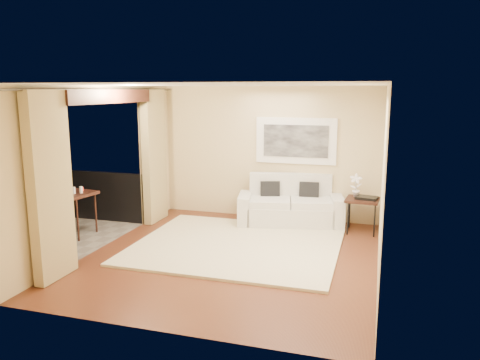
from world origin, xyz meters
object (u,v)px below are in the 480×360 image
at_px(orchid, 356,185).
at_px(bistro_table, 73,197).
at_px(balcony_chair_far, 52,203).
at_px(ice_bucket, 67,185).
at_px(sofa, 290,207).
at_px(side_table, 362,202).
at_px(balcony_chair_near, 16,213).

distance_m(orchid, bistro_table, 5.22).
distance_m(bistro_table, balcony_chair_far, 0.61).
bearing_deg(orchid, balcony_chair_far, -162.93).
bearing_deg(ice_bucket, sofa, 24.44).
xyz_separation_m(orchid, balcony_chair_far, (-5.45, -1.67, -0.33)).
distance_m(sofa, balcony_chair_far, 4.55).
height_order(side_table, orchid, orchid).
relative_size(sofa, bistro_table, 2.70).
bearing_deg(balcony_chair_far, balcony_chair_near, 72.17).
height_order(side_table, ice_bucket, ice_bucket).
distance_m(sofa, balcony_chair_near, 5.00).
relative_size(bistro_table, balcony_chair_far, 0.86).
relative_size(sofa, balcony_chair_near, 2.24).
distance_m(side_table, orchid, 0.33).
bearing_deg(balcony_chair_far, bistro_table, 152.34).
relative_size(orchid, ice_bucket, 2.20).
bearing_deg(sofa, ice_bucket, -167.24).
bearing_deg(side_table, sofa, 173.36).
bearing_deg(sofa, bistro_table, -164.71).
bearing_deg(ice_bucket, bistro_table, -31.57).
xyz_separation_m(sofa, balcony_chair_far, (-4.21, -1.72, 0.19)).
height_order(sofa, balcony_chair_far, sofa).
bearing_deg(side_table, ice_bucket, -163.12).
height_order(balcony_chair_far, ice_bucket, ice_bucket).
relative_size(orchid, bistro_table, 0.55).
bearing_deg(orchid, ice_bucket, -161.48).
bearing_deg(orchid, sofa, 178.04).
bearing_deg(bistro_table, balcony_chair_far, 165.89).
relative_size(side_table, orchid, 1.47).
bearing_deg(orchid, bistro_table, -159.64).
distance_m(orchid, ice_bucket, 5.36).
distance_m(balcony_chair_near, ice_bucket, 1.00).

